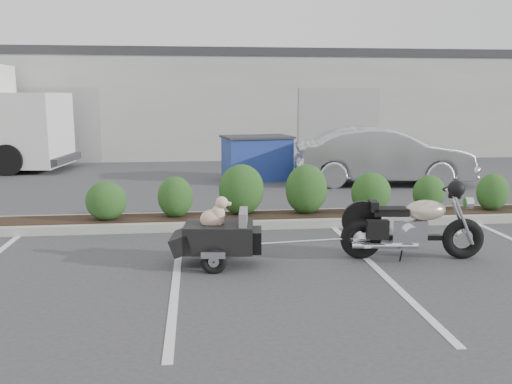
{
  "coord_description": "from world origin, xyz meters",
  "views": [
    {
      "loc": [
        -1.21,
        -7.44,
        2.32
      ],
      "look_at": [
        -0.24,
        1.31,
        0.75
      ],
      "focal_mm": 38.0,
      "sensor_mm": 36.0,
      "label": 1
    }
  ],
  "objects": [
    {
      "name": "ground",
      "position": [
        0.0,
        0.0,
        0.0
      ],
      "size": [
        90.0,
        90.0,
        0.0
      ],
      "primitive_type": "plane",
      "color": "#38383A",
      "rests_on": "ground"
    },
    {
      "name": "planter_kerb",
      "position": [
        1.0,
        2.2,
        0.07
      ],
      "size": [
        12.0,
        1.0,
        0.15
      ],
      "primitive_type": "cube",
      "color": "#9E9E93",
      "rests_on": "ground"
    },
    {
      "name": "building",
      "position": [
        0.0,
        17.0,
        2.0
      ],
      "size": [
        26.0,
        10.0,
        4.0
      ],
      "primitive_type": "cube",
      "color": "#9EA099",
      "rests_on": "ground"
    },
    {
      "name": "motorcycle",
      "position": [
        1.84,
        -0.21,
        0.47
      ],
      "size": [
        2.07,
        0.75,
        1.19
      ],
      "rotation": [
        0.0,
        0.0,
        -0.12
      ],
      "color": "black",
      "rests_on": "ground"
    },
    {
      "name": "pet_trailer",
      "position": [
        -0.94,
        -0.19,
        0.41
      ],
      "size": [
        1.66,
        0.94,
        0.98
      ],
      "rotation": [
        0.0,
        0.0,
        -0.12
      ],
      "color": "black",
      "rests_on": "ground"
    },
    {
      "name": "sedan",
      "position": [
        3.67,
        6.33,
        0.75
      ],
      "size": [
        4.72,
        2.08,
        1.51
      ],
      "primitive_type": "imported",
      "rotation": [
        0.0,
        0.0,
        1.46
      ],
      "color": "#ABABB2",
      "rests_on": "ground"
    },
    {
      "name": "dumpster",
      "position": [
        0.47,
        7.5,
        0.62
      ],
      "size": [
        2.06,
        1.58,
        1.22
      ],
      "rotation": [
        0.0,
        0.0,
        0.18
      ],
      "color": "navy",
      "rests_on": "ground"
    }
  ]
}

